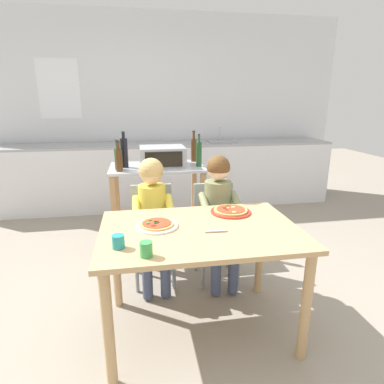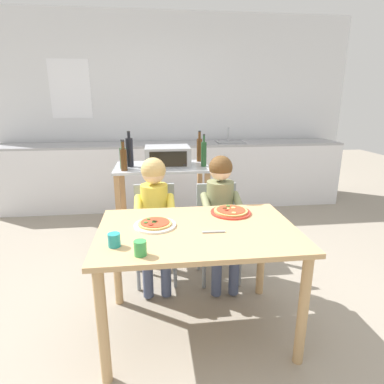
{
  "view_description": "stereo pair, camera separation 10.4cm",
  "coord_description": "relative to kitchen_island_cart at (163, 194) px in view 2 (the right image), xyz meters",
  "views": [
    {
      "loc": [
        -0.36,
        -1.81,
        1.52
      ],
      "look_at": [
        0.0,
        0.3,
        0.89
      ],
      "focal_mm": 29.86,
      "sensor_mm": 36.0,
      "label": 1
    },
    {
      "loc": [
        -0.26,
        -1.83,
        1.52
      ],
      "look_at": [
        0.0,
        0.3,
        0.89
      ],
      "focal_mm": 29.86,
      "sensor_mm": 36.0,
      "label": 2
    }
  ],
  "objects": [
    {
      "name": "ground_plane",
      "position": [
        0.18,
        -0.11,
        -0.58
      ],
      "size": [
        12.32,
        12.32,
        0.0
      ],
      "primitive_type": "plane",
      "color": "gray"
    },
    {
      "name": "toaster_oven",
      "position": [
        0.06,
        0.0,
        0.39
      ],
      "size": [
        0.44,
        0.37,
        0.19
      ],
      "color": "#999BA0",
      "rests_on": "kitchen_island_cart"
    },
    {
      "name": "bottle_slim_sauce",
      "position": [
        -0.36,
        -0.18,
        0.41
      ],
      "size": [
        0.06,
        0.06,
        0.28
      ],
      "color": "#4C2D14",
      "rests_on": "kitchen_island_cart"
    },
    {
      "name": "child_in_yellow_shirt",
      "position": [
        -0.08,
        -0.73,
        0.11
      ],
      "size": [
        0.32,
        0.42,
        1.06
      ],
      "color": "#424C6B",
      "rests_on": "ground"
    },
    {
      "name": "child_in_olive_shirt",
      "position": [
        0.45,
        -0.78,
        0.11
      ],
      "size": [
        0.32,
        0.42,
        1.07
      ],
      "color": "#424C6B",
      "rests_on": "ground"
    },
    {
      "name": "dining_chair_right",
      "position": [
        0.45,
        -0.66,
        -0.1
      ],
      "size": [
        0.36,
        0.36,
        0.81
      ],
      "color": "gray",
      "rests_on": "ground"
    },
    {
      "name": "back_wall_tiled",
      "position": [
        0.18,
        1.8,
        0.77
      ],
      "size": [
        5.42,
        0.13,
        2.7
      ],
      "color": "silver",
      "rests_on": "ground"
    },
    {
      "name": "serving_spoon",
      "position": [
        0.26,
        -1.42,
        0.17
      ],
      "size": [
        0.14,
        0.02,
        0.01
      ],
      "primitive_type": "cylinder",
      "rotation": [
        0.0,
        1.57,
        3.1
      ],
      "color": "#B7BABF",
      "rests_on": "dining_table"
    },
    {
      "name": "drinking_cup_teal",
      "position": [
        -0.31,
        -1.53,
        0.2
      ],
      "size": [
        0.07,
        0.07,
        0.08
      ],
      "primitive_type": "cylinder",
      "color": "teal",
      "rests_on": "dining_table"
    },
    {
      "name": "pizza_plate_white",
      "position": [
        -0.09,
        -1.27,
        0.18
      ],
      "size": [
        0.27,
        0.27,
        0.03
      ],
      "color": "white",
      "rests_on": "dining_table"
    },
    {
      "name": "bottle_dark_olive_oil",
      "position": [
        -0.31,
        -0.01,
        0.44
      ],
      "size": [
        0.07,
        0.07,
        0.35
      ],
      "color": "black",
      "rests_on": "kitchen_island_cart"
    },
    {
      "name": "drinking_cup_green",
      "position": [
        -0.16,
        -1.65,
        0.2
      ],
      "size": [
        0.07,
        0.07,
        0.08
      ],
      "primitive_type": "cylinder",
      "color": "green",
      "rests_on": "dining_table"
    },
    {
      "name": "dining_chair_left",
      "position": [
        -0.08,
        -0.62,
        -0.1
      ],
      "size": [
        0.36,
        0.36,
        0.81
      ],
      "color": "gray",
      "rests_on": "ground"
    },
    {
      "name": "bottle_brown_beer",
      "position": [
        0.41,
        0.19,
        0.43
      ],
      "size": [
        0.06,
        0.06,
        0.32
      ],
      "color": "#4C2D14",
      "rests_on": "kitchen_island_cart"
    },
    {
      "name": "kitchen_island_cart",
      "position": [
        0.0,
        0.0,
        0.0
      ],
      "size": [
        0.93,
        0.58,
        0.87
      ],
      "color": "#B7BABF",
      "rests_on": "ground"
    },
    {
      "name": "dining_table",
      "position": [
        0.18,
        -1.34,
        0.06
      ],
      "size": [
        1.24,
        0.84,
        0.74
      ],
      "color": "tan",
      "rests_on": "ground"
    },
    {
      "name": "bottle_tall_green_wine",
      "position": [
        -0.37,
        -0.09,
        0.4
      ],
      "size": [
        0.07,
        0.07,
        0.28
      ],
      "color": "#1E4723",
      "rests_on": "kitchen_island_cart"
    },
    {
      "name": "pizza_plate_red_rimmed",
      "position": [
        0.45,
        -1.09,
        0.18
      ],
      "size": [
        0.28,
        0.28,
        0.03
      ],
      "color": "red",
      "rests_on": "dining_table"
    },
    {
      "name": "bottle_clear_vinegar",
      "position": [
        0.41,
        -0.08,
        0.42
      ],
      "size": [
        0.05,
        0.05,
        0.32
      ],
      "color": "#1E4723",
      "rests_on": "kitchen_island_cart"
    },
    {
      "name": "kitchen_counter",
      "position": [
        0.18,
        1.39,
        -0.12
      ],
      "size": [
        4.88,
        0.6,
        1.11
      ],
      "color": "silver",
      "rests_on": "ground"
    }
  ]
}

